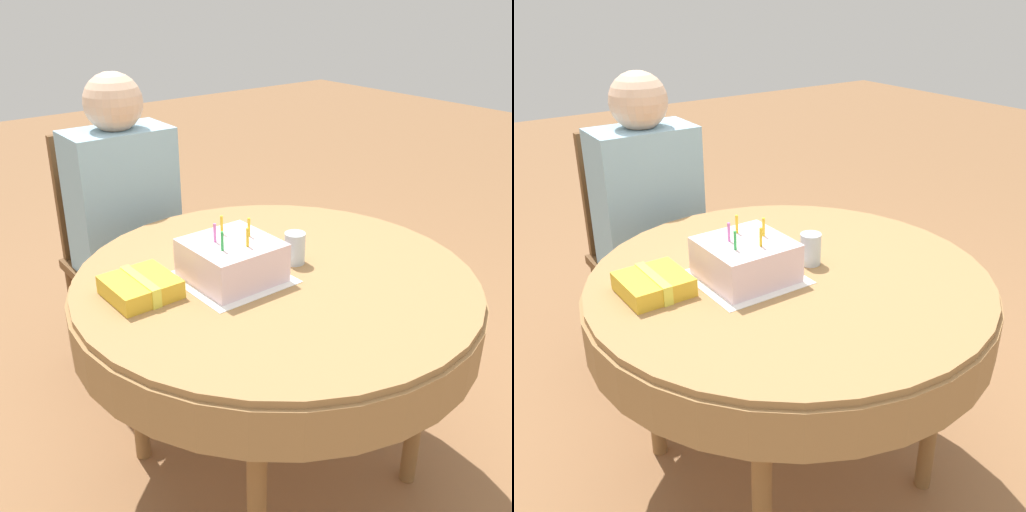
# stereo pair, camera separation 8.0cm
# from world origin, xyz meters

# --- Properties ---
(ground_plane) EXTENTS (12.00, 12.00, 0.00)m
(ground_plane) POSITION_xyz_m (0.00, 0.00, 0.00)
(ground_plane) COLOR #8C603D
(dining_table) EXTENTS (1.16, 1.16, 0.72)m
(dining_table) POSITION_xyz_m (0.00, 0.00, 0.64)
(dining_table) COLOR #9E7547
(dining_table) RESTS_ON ground_plane
(chair) EXTENTS (0.43, 0.43, 0.96)m
(chair) POSITION_xyz_m (-0.05, 0.92, 0.51)
(chair) COLOR brown
(chair) RESTS_ON ground_plane
(person) EXTENTS (0.39, 0.32, 1.19)m
(person) POSITION_xyz_m (-0.05, 0.82, 0.72)
(person) COLOR #DBB293
(person) RESTS_ON ground_plane
(napkin) EXTENTS (0.28, 0.28, 0.00)m
(napkin) POSITION_xyz_m (-0.11, 0.05, 0.72)
(napkin) COLOR white
(napkin) RESTS_ON dining_table
(birthday_cake) EXTENTS (0.23, 0.23, 0.16)m
(birthday_cake) POSITION_xyz_m (-0.11, 0.05, 0.78)
(birthday_cake) COLOR silver
(birthday_cake) RESTS_ON dining_table
(drinking_glass) EXTENTS (0.06, 0.06, 0.09)m
(drinking_glass) POSITION_xyz_m (0.09, 0.02, 0.77)
(drinking_glass) COLOR silver
(drinking_glass) RESTS_ON dining_table
(gift_box) EXTENTS (0.17, 0.18, 0.06)m
(gift_box) POSITION_xyz_m (-0.36, 0.12, 0.75)
(gift_box) COLOR gold
(gift_box) RESTS_ON dining_table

